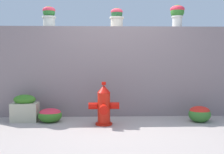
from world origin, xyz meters
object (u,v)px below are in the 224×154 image
Objects in this scene: potted_plant_2 at (117,17)px; planter_box at (25,109)px; potted_plant_3 at (177,13)px; flower_bush_left at (200,113)px; potted_plant_1 at (49,15)px; fire_hydrant at (104,106)px; flower_bush_right at (50,115)px.

potted_plant_2 is 0.79× the size of planter_box.
flower_bush_left is (0.25, -0.66, -1.87)m from potted_plant_3.
potted_plant_1 is 0.54× the size of fire_hydrant.
planter_box is at bearing 173.32° from flower_bush_right.
fire_hydrant is 1.51× the size of planter_box.
potted_plant_3 reaches higher than flower_bush_left.
flower_bush_right is (-2.67, 0.07, -0.02)m from flower_bush_left.
fire_hydrant is at bearing -36.91° from potted_plant_1.
potted_plant_3 reaches higher than flower_bush_right.
fire_hydrant is (-1.46, -0.82, -1.70)m from potted_plant_3.
planter_box reaches higher than flower_bush_left.
flower_bush_left is at bearing -25.55° from potted_plant_2.
potted_plant_1 is at bearing 143.09° from fire_hydrant.
potted_plant_1 reaches higher than fire_hydrant.
potted_plant_1 is 3.37m from flower_bush_left.
potted_plant_2 is at bearing 73.05° from fire_hydrant.
flower_bush_right is (-1.22, -0.62, -1.82)m from potted_plant_2.
planter_box is (-1.42, 0.29, -0.09)m from fire_hydrant.
potted_plant_2 is (1.32, 0.06, -0.01)m from potted_plant_1.
potted_plant_3 is 2.38m from fire_hydrant.
potted_plant_2 reaches higher than planter_box.
flower_bush_right is at bearing -6.68° from planter_box.
potted_plant_2 is 1.86m from fire_hydrant.
potted_plant_1 is 0.94× the size of flower_bush_right.
planter_box is at bearing 177.68° from flower_bush_left.
planter_box is at bearing -169.53° from potted_plant_3.
planter_box is (-1.68, -0.57, -1.72)m from potted_plant_2.
potted_plant_3 is at bearing 111.03° from flower_bush_left.
potted_plant_2 reaches higher than flower_bush_left.
potted_plant_3 is 0.61× the size of fire_hydrant.
potted_plant_2 is 0.87× the size of potted_plant_3.
potted_plant_1 is at bearing -179.34° from potted_plant_3.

